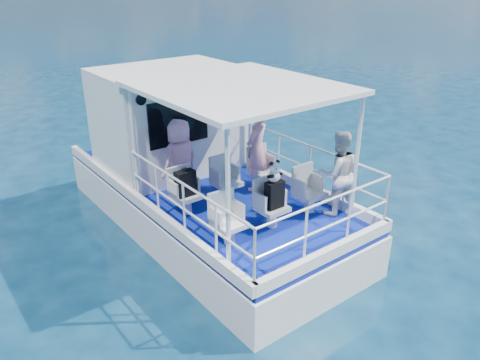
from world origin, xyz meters
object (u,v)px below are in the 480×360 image
at_px(passenger_stbd_aft, 338,173).
at_px(passenger_port_fwd, 180,160).
at_px(panda, 274,171).
at_px(backpack_center, 274,195).

bearing_deg(passenger_stbd_aft, passenger_port_fwd, -28.47).
height_order(passenger_port_fwd, panda, passenger_port_fwd).
bearing_deg(panda, backpack_center, -62.34).
relative_size(passenger_port_fwd, panda, 4.32).
distance_m(passenger_port_fwd, panda, 2.04).
relative_size(passenger_stbd_aft, backpack_center, 3.29).
height_order(passenger_stbd_aft, backpack_center, passenger_stbd_aft).
bearing_deg(panda, passenger_port_fwd, 108.22).
distance_m(passenger_port_fwd, passenger_stbd_aft, 2.89).
bearing_deg(backpack_center, passenger_stbd_aft, -12.69).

